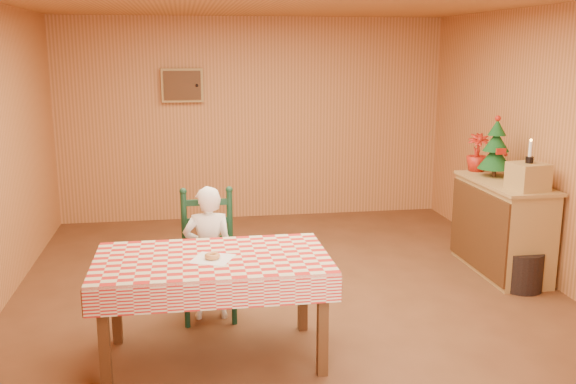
% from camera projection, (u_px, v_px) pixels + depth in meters
% --- Properties ---
extents(ground, '(6.00, 6.00, 0.00)m').
position_uv_depth(ground, '(292.00, 300.00, 5.74)').
color(ground, brown).
rests_on(ground, ground).
extents(cabin_walls, '(5.10, 6.05, 2.65)m').
position_uv_depth(cabin_walls, '(282.00, 91.00, 5.85)').
color(cabin_walls, '#C78048').
rests_on(cabin_walls, ground).
extents(dining_table, '(1.66, 0.96, 0.77)m').
position_uv_depth(dining_table, '(212.00, 268.00, 4.53)').
color(dining_table, '#532F16').
rests_on(dining_table, ground).
extents(ladder_chair, '(0.44, 0.40, 1.08)m').
position_uv_depth(ladder_chair, '(209.00, 258.00, 5.33)').
color(ladder_chair, black).
rests_on(ladder_chair, ground).
extents(seated_child, '(0.41, 0.27, 1.12)m').
position_uv_depth(seated_child, '(209.00, 253.00, 5.26)').
color(seated_child, white).
rests_on(seated_child, ground).
extents(napkin, '(0.34, 0.34, 0.00)m').
position_uv_depth(napkin, '(212.00, 259.00, 4.46)').
color(napkin, white).
rests_on(napkin, dining_table).
extents(donut, '(0.14, 0.14, 0.04)m').
position_uv_depth(donut, '(212.00, 256.00, 4.46)').
color(donut, '#CC8949').
rests_on(donut, napkin).
extents(shelf_unit, '(0.54, 1.24, 0.93)m').
position_uv_depth(shelf_unit, '(501.00, 227.00, 6.39)').
color(shelf_unit, tan).
rests_on(shelf_unit, ground).
extents(crate, '(0.34, 0.34, 0.25)m').
position_uv_depth(crate, '(528.00, 177.00, 5.87)').
color(crate, tan).
rests_on(crate, shelf_unit).
extents(christmas_tree, '(0.34, 0.34, 0.62)m').
position_uv_depth(christmas_tree, '(496.00, 149.00, 6.47)').
color(christmas_tree, '#532F16').
rests_on(christmas_tree, shelf_unit).
extents(flower_arrangement, '(0.28, 0.28, 0.40)m').
position_uv_depth(flower_arrangement, '(477.00, 152.00, 6.77)').
color(flower_arrangement, '#A71B0F').
rests_on(flower_arrangement, shelf_unit).
extents(candle_set, '(0.07, 0.07, 0.22)m').
position_uv_depth(candle_set, '(530.00, 156.00, 5.83)').
color(candle_set, black).
rests_on(candle_set, crate).
extents(storage_bin, '(0.45, 0.45, 0.37)m').
position_uv_depth(storage_bin, '(522.00, 271.00, 5.96)').
color(storage_bin, black).
rests_on(storage_bin, ground).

